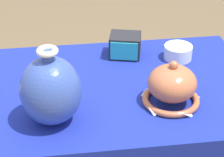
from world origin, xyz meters
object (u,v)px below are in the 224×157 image
vase_tall_bulbous (51,90)px  pot_squat_porcelain (178,52)px  mosaic_tile_box (125,45)px  vase_dome_bell (172,87)px

vase_tall_bulbous → pot_squat_porcelain: size_ratio=2.32×
vase_tall_bulbous → pot_squat_porcelain: 0.62m
mosaic_tile_box → pot_squat_porcelain: bearing=-0.5°
vase_tall_bulbous → pot_squat_porcelain: bearing=34.6°
pot_squat_porcelain → vase_tall_bulbous: bearing=-145.4°
vase_dome_bell → mosaic_tile_box: vase_dome_bell is taller
mosaic_tile_box → pot_squat_porcelain: (0.20, -0.05, -0.02)m
vase_tall_bulbous → vase_dome_bell: bearing=6.8°
vase_dome_bell → pot_squat_porcelain: (0.10, 0.30, -0.04)m
vase_tall_bulbous → vase_dome_bell: (0.40, 0.05, -0.05)m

